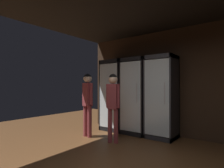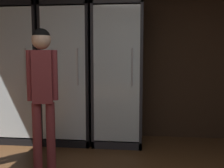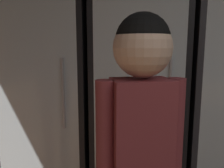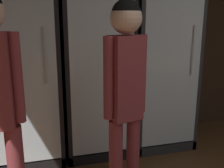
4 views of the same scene
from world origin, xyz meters
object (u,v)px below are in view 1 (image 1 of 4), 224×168
(cooler_center, at_px, (162,98))
(shopper_near, at_px, (113,99))
(cooler_far_left, at_px, (116,96))
(cooler_left, at_px, (137,97))
(shopper_far, at_px, (88,98))

(cooler_center, bearing_deg, shopper_near, -123.66)
(cooler_far_left, distance_m, cooler_left, 0.73)
(shopper_near, relative_size, shopper_far, 0.98)
(cooler_far_left, xyz_separation_m, shopper_near, (0.72, -1.11, -0.02))
(cooler_center, distance_m, shopper_far, 1.91)
(cooler_far_left, relative_size, shopper_near, 1.31)
(shopper_near, bearing_deg, shopper_far, 178.50)
(cooler_far_left, xyz_separation_m, cooler_center, (1.46, 0.00, -0.01))
(cooler_left, relative_size, shopper_near, 1.31)
(cooler_center, relative_size, shopper_near, 1.31)
(cooler_far_left, height_order, shopper_far, cooler_far_left)
(cooler_far_left, relative_size, cooler_center, 1.00)
(cooler_left, distance_m, shopper_near, 1.11)
(cooler_far_left, bearing_deg, shopper_far, -95.88)
(shopper_near, xyz_separation_m, shopper_far, (-0.83, 0.02, -0.00))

